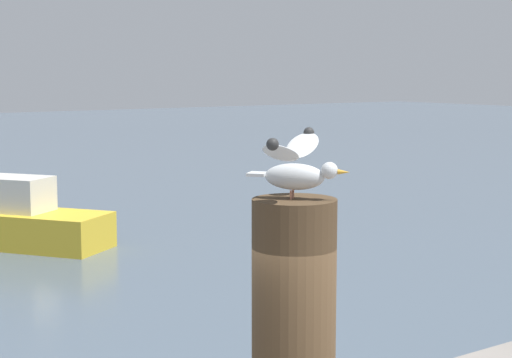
{
  "coord_description": "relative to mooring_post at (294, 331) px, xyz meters",
  "views": [
    {
      "loc": [
        -2.91,
        -2.93,
        3.17
      ],
      "look_at": [
        -0.95,
        -0.18,
        2.74
      ],
      "focal_mm": 59.76,
      "sensor_mm": 36.0,
      "label": 1
    }
  ],
  "objects": [
    {
      "name": "mooring_post",
      "position": [
        0.0,
        0.0,
        0.0
      ],
      "size": [
        0.32,
        0.32,
        1.03
      ],
      "primitive_type": "cylinder",
      "color": "#4C3823",
      "rests_on": "harbor_quay"
    },
    {
      "name": "seagull",
      "position": [
        0.0,
        -0.0,
        0.64
      ],
      "size": [
        0.54,
        0.46,
        0.25
      ],
      "color": "tan",
      "rests_on": "mooring_post"
    }
  ]
}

